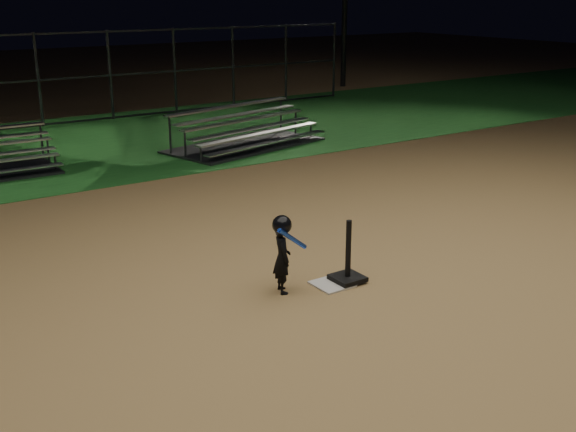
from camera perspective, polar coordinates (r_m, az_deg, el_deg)
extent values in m
plane|color=#9E7A48|center=(8.88, 3.63, -5.66)|extent=(80.00, 80.00, 0.00)
cube|color=#1A511C|center=(17.52, -16.76, 5.55)|extent=(60.00, 8.00, 0.01)
cube|color=beige|center=(8.87, 3.63, -5.58)|extent=(0.45, 0.45, 0.02)
cube|color=black|center=(8.96, 4.89, -5.08)|extent=(0.38, 0.38, 0.06)
cylinder|color=black|center=(8.81, 4.96, -2.67)|extent=(0.07, 0.07, 0.75)
imported|color=black|center=(8.50, -0.49, -3.46)|extent=(0.30, 0.37, 0.89)
sphere|color=black|center=(8.35, -0.50, -0.74)|extent=(0.24, 0.24, 0.24)
cylinder|color=blue|center=(8.31, 0.37, -1.88)|extent=(0.53, 0.23, 0.41)
cylinder|color=black|center=(8.53, 0.80, -2.23)|extent=(0.19, 0.10, 0.14)
cube|color=silver|center=(16.28, -2.30, 6.73)|extent=(3.71, 1.09, 0.04)
cube|color=silver|center=(16.13, -1.63, 6.02)|extent=(3.71, 1.09, 0.03)
cube|color=silver|center=(16.59, -3.59, 7.85)|extent=(3.71, 1.09, 0.04)
cube|color=silver|center=(16.44, -2.94, 7.17)|extent=(3.71, 1.09, 0.03)
cube|color=silver|center=(16.92, -4.84, 8.93)|extent=(3.71, 1.09, 0.04)
cube|color=silver|center=(16.76, -4.21, 8.27)|extent=(3.71, 1.09, 0.03)
cube|color=#38383D|center=(16.71, -3.55, 5.79)|extent=(4.08, 2.65, 0.06)
cube|color=#38383D|center=(20.35, -19.39, 7.08)|extent=(20.00, 0.05, 0.05)
cube|color=#38383D|center=(20.18, -19.75, 10.42)|extent=(20.00, 0.05, 0.05)
cube|color=#38383D|center=(20.08, -20.11, 13.80)|extent=(20.00, 0.05, 0.05)
cylinder|color=#38383D|center=(20.18, -19.75, 10.42)|extent=(0.08, 0.08, 2.50)
cylinder|color=#38383D|center=(21.96, -6.84, 11.86)|extent=(0.08, 0.08, 2.50)
cylinder|color=#38383D|center=(24.64, 3.79, 12.60)|extent=(0.08, 0.08, 2.50)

